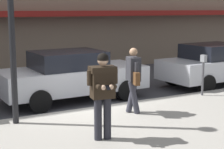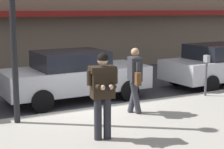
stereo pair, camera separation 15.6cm
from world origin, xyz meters
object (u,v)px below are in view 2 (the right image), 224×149
object	(u,v)px
man_texting_on_phone	(103,87)
parking_meter	(206,69)
pedestrian_with_bag	(135,76)
parked_sedan_mid	(75,75)
parked_sedan_far	(220,64)

from	to	relation	value
man_texting_on_phone	parking_meter	bearing A→B (deg)	24.02
pedestrian_with_bag	man_texting_on_phone	bearing A→B (deg)	-139.43
parked_sedan_mid	parking_meter	size ratio (longest dim) A/B	3.57
man_texting_on_phone	pedestrian_with_bag	distance (m)	2.12
parked_sedan_far	man_texting_on_phone	xyz separation A→B (m)	(-6.60, -3.54, 0.46)
parked_sedan_far	pedestrian_with_bag	size ratio (longest dim) A/B	2.71
man_texting_on_phone	parking_meter	world-z (taller)	man_texting_on_phone
parked_sedan_mid	man_texting_on_phone	size ratio (longest dim) A/B	2.51
pedestrian_with_bag	parking_meter	distance (m)	3.05
parked_sedan_mid	parked_sedan_far	size ratio (longest dim) A/B	0.99
parked_sedan_far	pedestrian_with_bag	xyz separation A→B (m)	(-5.00, -2.17, 0.32)
parked_sedan_far	parking_meter	distance (m)	2.53
parked_sedan_mid	pedestrian_with_bag	size ratio (longest dim) A/B	2.67
parked_sedan_far	pedestrian_with_bag	bearing A→B (deg)	-156.55
parking_meter	pedestrian_with_bag	bearing A→B (deg)	-167.38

